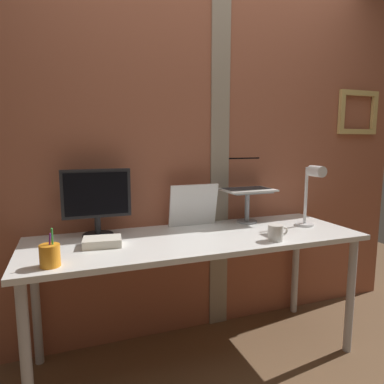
{
  "coord_description": "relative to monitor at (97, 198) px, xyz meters",
  "views": [
    {
      "loc": [
        -0.86,
        -1.84,
        1.32
      ],
      "look_at": [
        -0.15,
        0.08,
        1.02
      ],
      "focal_mm": 31.91,
      "sensor_mm": 36.0,
      "label": 1
    }
  ],
  "objects": [
    {
      "name": "ground_plane",
      "position": [
        0.7,
        -0.19,
        -1.0
      ],
      "size": [
        6.0,
        6.0,
        0.0
      ],
      "primitive_type": "plane",
      "color": "brown"
    },
    {
      "name": "brick_wall_back",
      "position": [
        0.7,
        0.18,
        0.3
      ],
      "size": [
        3.35,
        0.16,
        2.6
      ],
      "color": "#9E563D",
      "rests_on": "ground_plane"
    },
    {
      "name": "desk",
      "position": [
        0.55,
        -0.21,
        -0.31
      ],
      "size": [
        1.96,
        0.67,
        0.77
      ],
      "color": "white",
      "rests_on": "ground_plane"
    },
    {
      "name": "monitor",
      "position": [
        0.0,
        0.0,
        0.0
      ],
      "size": [
        0.39,
        0.18,
        0.4
      ],
      "color": "black",
      "rests_on": "desk"
    },
    {
      "name": "laptop_stand",
      "position": [
        1.0,
        0.0,
        -0.08
      ],
      "size": [
        0.28,
        0.22,
        0.22
      ],
      "color": "gray",
      "rests_on": "desk"
    },
    {
      "name": "laptop",
      "position": [
        1.0,
        0.07,
        0.05
      ],
      "size": [
        0.35,
        0.28,
        0.24
      ],
      "color": "silver",
      "rests_on": "laptop_stand"
    },
    {
      "name": "whiteboard_panel",
      "position": [
        0.62,
        0.03,
        -0.09
      ],
      "size": [
        0.33,
        0.07,
        0.28
      ],
      "primitive_type": "cube",
      "rotation": [
        0.21,
        0.0,
        0.0
      ],
      "color": "white",
      "rests_on": "desk"
    },
    {
      "name": "desk_lamp",
      "position": [
        1.31,
        -0.27,
        0.02
      ],
      "size": [
        0.12,
        0.2,
        0.4
      ],
      "color": "white",
      "rests_on": "desk"
    },
    {
      "name": "pen_cup",
      "position": [
        -0.24,
        -0.45,
        -0.18
      ],
      "size": [
        0.09,
        0.09,
        0.18
      ],
      "color": "orange",
      "rests_on": "desk"
    },
    {
      "name": "coffee_mug",
      "position": [
        0.93,
        -0.45,
        -0.18
      ],
      "size": [
        0.12,
        0.09,
        0.09
      ],
      "color": "silver",
      "rests_on": "desk"
    },
    {
      "name": "paper_clutter_stack",
      "position": [
        0.0,
        -0.21,
        -0.21
      ],
      "size": [
        0.22,
        0.16,
        0.04
      ],
      "primitive_type": "cube",
      "rotation": [
        0.0,
        0.0,
        -0.12
      ],
      "color": "silver",
      "rests_on": "desk"
    }
  ]
}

